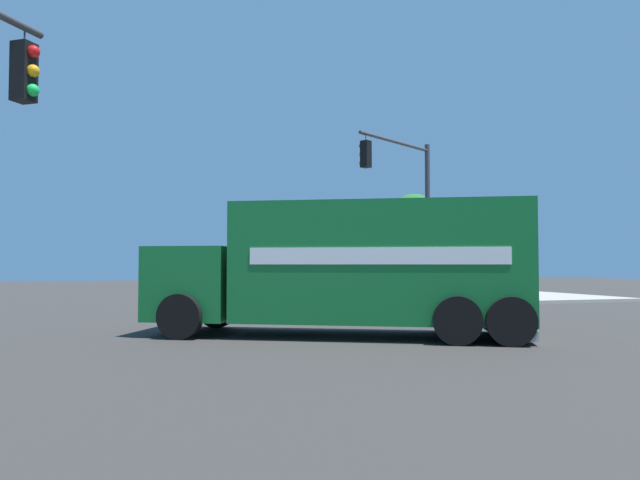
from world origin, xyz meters
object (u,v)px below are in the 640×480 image
object	(u,v)px
delivery_truck	(351,267)
pedestrian_near_corner	(417,275)
shade_tree_near	(414,222)
traffic_light_primary	(408,195)

from	to	relation	value
delivery_truck	pedestrian_near_corner	size ratio (longest dim) A/B	5.24
delivery_truck	pedestrian_near_corner	world-z (taller)	delivery_truck
delivery_truck	shade_tree_near	size ratio (longest dim) A/B	1.62
traffic_light_primary	pedestrian_near_corner	bearing A→B (deg)	-118.06
delivery_truck	pedestrian_near_corner	xyz separation A→B (m)	(-9.45, -15.91, -0.48)
pedestrian_near_corner	shade_tree_near	distance (m)	3.32
traffic_light_primary	pedestrian_near_corner	world-z (taller)	traffic_light_primary
delivery_truck	pedestrian_near_corner	distance (m)	18.51
traffic_light_primary	shade_tree_near	distance (m)	10.37
delivery_truck	traffic_light_primary	xyz separation A→B (m)	(-5.31, -8.13, 2.76)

